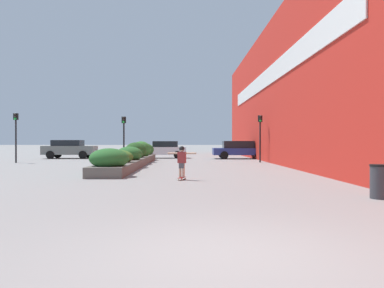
# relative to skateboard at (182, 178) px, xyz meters

# --- Properties ---
(ground_plane) EXTENTS (300.00, 300.00, 0.00)m
(ground_plane) POSITION_rel_skateboard_xyz_m (0.72, -9.40, -0.07)
(ground_plane) COLOR gray
(building_wall_right) EXTENTS (0.67, 49.55, 9.72)m
(building_wall_right) POSITION_rel_skateboard_xyz_m (6.17, 7.67, 4.80)
(building_wall_right) COLOR red
(building_wall_right) RESTS_ON ground_plane
(planter_box) EXTENTS (1.77, 15.74, 1.48)m
(planter_box) POSITION_rel_skateboard_xyz_m (-3.09, 8.29, 0.46)
(planter_box) COLOR #605B54
(planter_box) RESTS_ON ground_plane
(skateboard) EXTENTS (0.33, 0.69, 0.10)m
(skateboard) POSITION_rel_skateboard_xyz_m (0.00, 0.00, 0.00)
(skateboard) COLOR maroon
(skateboard) RESTS_ON ground_plane
(skateboarder) EXTENTS (1.10, 0.35, 1.19)m
(skateboarder) POSITION_rel_skateboard_xyz_m (0.00, 0.00, 0.75)
(skateboarder) COLOR tan
(skateboarder) RESTS_ON skateboard
(trash_bin) EXTENTS (0.48, 0.48, 0.88)m
(trash_bin) POSITION_rel_skateboard_xyz_m (5.12, -4.75, 0.37)
(trash_bin) COLOR #38383D
(trash_bin) RESTS_ON ground_plane
(car_leftmost) EXTENTS (3.95, 2.04, 1.51)m
(car_leftmost) POSITION_rel_skateboard_xyz_m (12.50, 15.68, 0.73)
(car_leftmost) COLOR black
(car_leftmost) RESTS_ON ground_plane
(car_center_left) EXTENTS (3.93, 1.85, 1.49)m
(car_center_left) POSITION_rel_skateboard_xyz_m (-1.78, 18.61, 0.71)
(car_center_left) COLOR silver
(car_center_left) RESTS_ON ground_plane
(car_center_right) EXTENTS (4.62, 1.97, 1.50)m
(car_center_right) POSITION_rel_skateboard_xyz_m (4.66, 17.28, 0.72)
(car_center_right) COLOR navy
(car_center_right) RESTS_ON ground_plane
(car_rightmost) EXTENTS (4.38, 2.00, 1.58)m
(car_rightmost) POSITION_rel_skateboard_xyz_m (-9.90, 18.05, 0.77)
(car_rightmost) COLOR slate
(car_rightmost) RESTS_ON ground_plane
(traffic_light_left) EXTENTS (0.28, 0.30, 3.19)m
(traffic_light_left) POSITION_rel_skateboard_xyz_m (-4.19, 11.80, 2.12)
(traffic_light_left) COLOR black
(traffic_light_left) RESTS_ON ground_plane
(traffic_light_right) EXTENTS (0.28, 0.30, 3.28)m
(traffic_light_right) POSITION_rel_skateboard_xyz_m (5.32, 11.74, 2.18)
(traffic_light_right) COLOR black
(traffic_light_right) RESTS_ON ground_plane
(traffic_light_far_left) EXTENTS (0.28, 0.30, 3.39)m
(traffic_light_far_left) POSITION_rel_skateboard_xyz_m (-11.52, 11.52, 2.25)
(traffic_light_far_left) COLOR black
(traffic_light_far_left) RESTS_ON ground_plane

